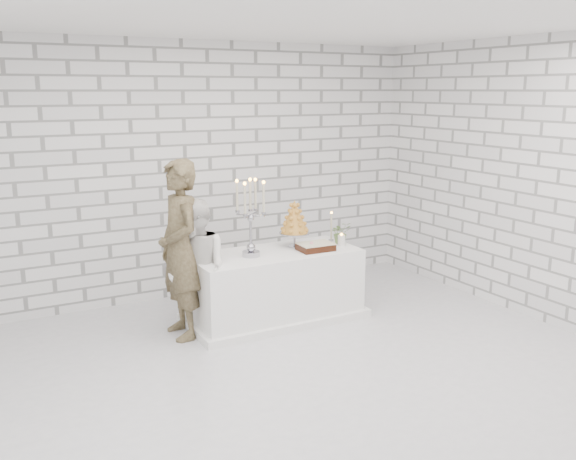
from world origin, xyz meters
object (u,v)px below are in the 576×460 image
Objects in this scene: cake_table at (275,286)px; bride at (197,269)px; candelabra at (251,218)px; groom at (180,250)px; croquembouche at (294,224)px.

cake_table is 0.95m from bride.
cake_table is 0.84m from candelabra.
groom is 1.28× the size of bride.
candelabra is 1.58× the size of croquembouche.
cake_table is at bearing -161.87° from croquembouche.
cake_table is at bearing 77.63° from bride.
bride is (0.14, -0.08, -0.20)m from groom.
candelabra reaches higher than cake_table.
croquembouche is (1.19, 0.15, 0.31)m from bride.
cake_table is 2.20× the size of candelabra.
groom is 1.34m from croquembouche.
bride is at bearing -178.47° from candelabra.
bride is 1.24m from croquembouche.
cake_table is 1.29× the size of bride.
groom is 0.26m from bride.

